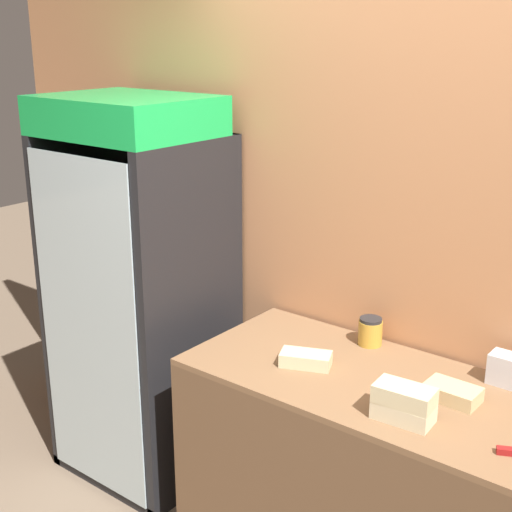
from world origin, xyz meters
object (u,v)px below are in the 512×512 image
(sandwich_stack_bottom, at_px, (403,412))
(beverage_cooler, at_px, (146,274))
(sandwich_flat_right, at_px, (306,359))
(sandwich_flat_left, at_px, (452,393))
(condiment_jar, at_px, (370,331))
(sandwich_stack_middle, at_px, (404,395))
(napkin_dispenser, at_px, (504,369))

(sandwich_stack_bottom, bearing_deg, beverage_cooler, 170.45)
(sandwich_stack_bottom, relative_size, sandwich_flat_right, 0.94)
(beverage_cooler, bearing_deg, sandwich_stack_bottom, -9.55)
(sandwich_flat_left, distance_m, condiment_jar, 0.53)
(beverage_cooler, bearing_deg, condiment_jar, 10.44)
(beverage_cooler, relative_size, condiment_jar, 15.99)
(sandwich_stack_bottom, distance_m, sandwich_stack_middle, 0.06)
(sandwich_flat_left, bearing_deg, sandwich_flat_right, -170.08)
(sandwich_stack_middle, xyz_separation_m, sandwich_flat_right, (-0.50, 0.14, -0.07))
(beverage_cooler, xyz_separation_m, sandwich_flat_right, (1.05, -0.12, -0.10))
(sandwich_stack_middle, bearing_deg, condiment_jar, 130.15)
(beverage_cooler, xyz_separation_m, napkin_dispenser, (1.73, 0.22, -0.07))
(sandwich_stack_bottom, height_order, sandwich_flat_right, sandwich_stack_bottom)
(beverage_cooler, relative_size, sandwich_stack_bottom, 9.08)
(condiment_jar, bearing_deg, sandwich_stack_middle, -49.85)
(beverage_cooler, distance_m, sandwich_flat_left, 1.63)
(sandwich_stack_bottom, height_order, sandwich_stack_middle, sandwich_stack_middle)
(beverage_cooler, bearing_deg, napkin_dispenser, 7.21)
(sandwich_stack_middle, bearing_deg, sandwich_stack_bottom, 0.00)
(beverage_cooler, bearing_deg, sandwich_flat_right, -6.77)
(sandwich_stack_middle, distance_m, condiment_jar, 0.62)
(sandwich_stack_bottom, distance_m, sandwich_flat_left, 0.25)
(sandwich_flat_right, bearing_deg, sandwich_stack_middle, -15.20)
(beverage_cooler, height_order, napkin_dispenser, beverage_cooler)
(beverage_cooler, xyz_separation_m, sandwich_stack_middle, (1.55, -0.26, -0.03))
(napkin_dispenser, bearing_deg, sandwich_stack_middle, -110.29)
(sandwich_stack_bottom, relative_size, sandwich_stack_middle, 1.00)
(condiment_jar, height_order, napkin_dispenser, same)
(sandwich_stack_middle, height_order, sandwich_flat_right, sandwich_stack_middle)
(beverage_cooler, bearing_deg, sandwich_flat_left, -0.83)
(sandwich_stack_middle, relative_size, condiment_jar, 1.77)
(sandwich_stack_middle, height_order, sandwich_flat_left, sandwich_stack_middle)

